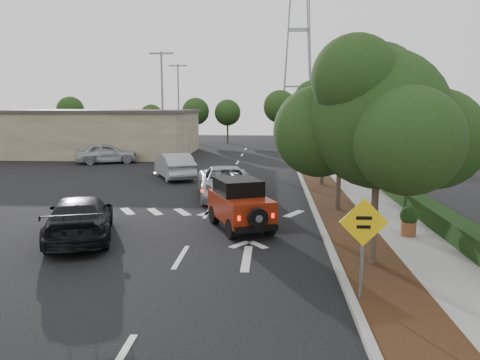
# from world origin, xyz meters

# --- Properties ---
(ground) EXTENTS (120.00, 120.00, 0.00)m
(ground) POSITION_xyz_m (0.00, 0.00, 0.00)
(ground) COLOR black
(ground) RESTS_ON ground
(curb) EXTENTS (0.20, 70.00, 0.15)m
(curb) POSITION_xyz_m (4.60, 12.00, 0.07)
(curb) COLOR #9E9B93
(curb) RESTS_ON ground
(planting_strip) EXTENTS (1.80, 70.00, 0.12)m
(planting_strip) POSITION_xyz_m (5.60, 12.00, 0.06)
(planting_strip) COLOR black
(planting_strip) RESTS_ON ground
(sidewalk) EXTENTS (2.00, 70.00, 0.12)m
(sidewalk) POSITION_xyz_m (7.50, 12.00, 0.06)
(sidewalk) COLOR gray
(sidewalk) RESTS_ON ground
(hedge) EXTENTS (0.80, 70.00, 0.80)m
(hedge) POSITION_xyz_m (8.90, 12.00, 0.40)
(hedge) COLOR black
(hedge) RESTS_ON ground
(commercial_building) EXTENTS (22.00, 12.00, 4.00)m
(commercial_building) POSITION_xyz_m (-16.00, 30.00, 2.00)
(commercial_building) COLOR #7B6D55
(commercial_building) RESTS_ON ground
(transmission_tower) EXTENTS (7.00, 4.00, 28.00)m
(transmission_tower) POSITION_xyz_m (6.00, 48.00, 0.00)
(transmission_tower) COLOR slate
(transmission_tower) RESTS_ON ground
(street_tree_near) EXTENTS (3.80, 3.80, 5.92)m
(street_tree_near) POSITION_xyz_m (5.60, -0.50, 0.00)
(street_tree_near) COLOR black
(street_tree_near) RESTS_ON ground
(street_tree_mid) EXTENTS (3.20, 3.20, 5.32)m
(street_tree_mid) POSITION_xyz_m (5.60, 6.50, 0.00)
(street_tree_mid) COLOR black
(street_tree_mid) RESTS_ON ground
(street_tree_far) EXTENTS (3.40, 3.40, 5.62)m
(street_tree_far) POSITION_xyz_m (5.60, 13.00, 0.00)
(street_tree_far) COLOR black
(street_tree_far) RESTS_ON ground
(light_pole_a) EXTENTS (2.00, 0.22, 9.00)m
(light_pole_a) POSITION_xyz_m (-6.50, 26.00, 0.00)
(light_pole_a) COLOR slate
(light_pole_a) RESTS_ON ground
(light_pole_b) EXTENTS (2.00, 0.22, 9.00)m
(light_pole_b) POSITION_xyz_m (-7.50, 38.00, 0.00)
(light_pole_b) COLOR slate
(light_pole_b) RESTS_ON ground
(red_jeep) EXTENTS (2.75, 3.79, 1.85)m
(red_jeep) POSITION_xyz_m (1.52, 3.52, 0.94)
(red_jeep) COLOR black
(red_jeep) RESTS_ON ground
(silver_suv_ahead) EXTENTS (3.56, 5.99, 1.56)m
(silver_suv_ahead) POSITION_xyz_m (0.50, 9.10, 0.78)
(silver_suv_ahead) COLOR #A7AAAE
(silver_suv_ahead) RESTS_ON ground
(black_suv_oncoming) EXTENTS (3.51, 5.50, 1.48)m
(black_suv_oncoming) POSITION_xyz_m (-3.80, 1.71, 0.74)
(black_suv_oncoming) COLOR black
(black_suv_oncoming) RESTS_ON ground
(silver_sedan_oncoming) EXTENTS (3.56, 5.15, 1.61)m
(silver_sedan_oncoming) POSITION_xyz_m (-3.39, 15.45, 0.80)
(silver_sedan_oncoming) COLOR #9FA2A6
(silver_sedan_oncoming) RESTS_ON ground
(parked_suv) EXTENTS (5.07, 3.51, 1.60)m
(parked_suv) POSITION_xyz_m (-10.40, 22.84, 0.80)
(parked_suv) COLOR #A4A8AC
(parked_suv) RESTS_ON ground
(speed_hump_sign) EXTENTS (1.11, 0.09, 2.36)m
(speed_hump_sign) POSITION_xyz_m (4.80, -3.04, 1.64)
(speed_hump_sign) COLOR slate
(speed_hump_sign) RESTS_ON ground
(terracotta_planter) EXTENTS (0.63, 0.63, 1.09)m
(terracotta_planter) POSITION_xyz_m (7.44, 2.44, 0.74)
(terracotta_planter) COLOR brown
(terracotta_planter) RESTS_ON ground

